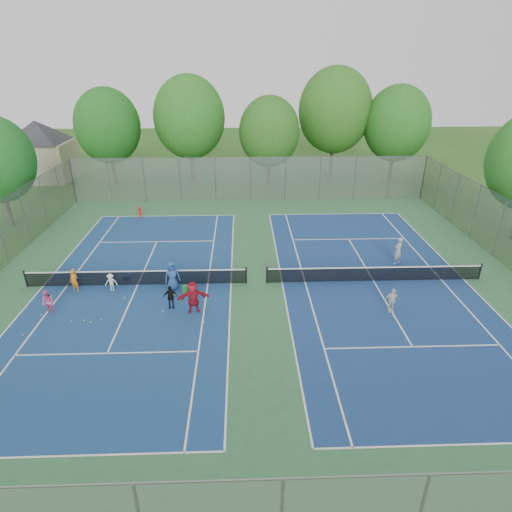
{
  "coord_description": "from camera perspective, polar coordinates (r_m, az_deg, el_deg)",
  "views": [
    {
      "loc": [
        -0.8,
        -22.23,
        12.24
      ],
      "look_at": [
        0.0,
        1.0,
        1.3
      ],
      "focal_mm": 30.0,
      "sensor_mm": 36.0,
      "label": 1
    }
  ],
  "objects": [
    {
      "name": "student_e",
      "position": [
        24.77,
        -11.1,
        -2.63
      ],
      "size": [
        0.99,
        0.8,
        1.75
      ],
      "primitive_type": "imported",
      "rotation": [
        0.0,
        0.0,
        0.33
      ],
      "color": "#264B8E",
      "rests_on": "ground"
    },
    {
      "name": "fence_north",
      "position": [
        39.59,
        -0.76,
        10.21
      ],
      "size": [
        32.0,
        0.1,
        4.0
      ],
      "primitive_type": "cube",
      "color": "gray",
      "rests_on": "ground"
    },
    {
      "name": "tennis_ball_9",
      "position": [
        23.15,
        -12.24,
        -7.27
      ],
      "size": [
        0.07,
        0.07,
        0.07
      ],
      "primitive_type": "sphere",
      "color": "#C1DD33",
      "rests_on": "ground"
    },
    {
      "name": "ground",
      "position": [
        25.39,
        0.08,
        -3.62
      ],
      "size": [
        120.0,
        120.0,
        0.0
      ],
      "primitive_type": "plane",
      "color": "#2B561A",
      "rests_on": "ground"
    },
    {
      "name": "tennis_ball_8",
      "position": [
        23.71,
        -28.63,
        -9.29
      ],
      "size": [
        0.07,
        0.07,
        0.07
      ],
      "primitive_type": "sphere",
      "color": "#D2EB36",
      "rests_on": "ground"
    },
    {
      "name": "net_right",
      "position": [
        26.35,
        15.49,
        -2.37
      ],
      "size": [
        12.87,
        0.1,
        0.91
      ],
      "primitive_type": "cube",
      "color": "black",
      "rests_on": "ground"
    },
    {
      "name": "court_right",
      "position": [
        26.55,
        15.38,
        -3.21
      ],
      "size": [
        10.97,
        23.77,
        0.01
      ],
      "primitive_type": "cube",
      "color": "navy",
      "rests_on": "court_pad"
    },
    {
      "name": "tennis_ball_0",
      "position": [
        20.39,
        -14.24,
        -12.49
      ],
      "size": [
        0.07,
        0.07,
        0.07
      ],
      "primitive_type": "sphere",
      "color": "#BDE535",
      "rests_on": "ground"
    },
    {
      "name": "student_d",
      "position": [
        23.17,
        -11.35,
        -5.37
      ],
      "size": [
        0.79,
        0.39,
        1.3
      ],
      "primitive_type": "imported",
      "rotation": [
        0.0,
        0.0,
        0.1
      ],
      "color": "black",
      "rests_on": "ground"
    },
    {
      "name": "instructor",
      "position": [
        28.77,
        18.41,
        0.66
      ],
      "size": [
        0.8,
        0.74,
        1.83
      ],
      "primitive_type": "imported",
      "rotation": [
        0.0,
        0.0,
        3.75
      ],
      "color": "gray",
      "rests_on": "ground"
    },
    {
      "name": "tennis_ball_4",
      "position": [
        23.61,
        -21.93,
        -8.0
      ],
      "size": [
        0.07,
        0.07,
        0.07
      ],
      "primitive_type": "sphere",
      "color": "#EFF238",
      "rests_on": "ground"
    },
    {
      "name": "tennis_ball_3",
      "position": [
        24.58,
        -7.34,
        -4.8
      ],
      "size": [
        0.07,
        0.07,
        0.07
      ],
      "primitive_type": "sphere",
      "color": "#B7D130",
      "rests_on": "ground"
    },
    {
      "name": "child_far_baseline",
      "position": [
        36.54,
        -15.21,
        5.59
      ],
      "size": [
        0.74,
        0.53,
        1.03
      ],
      "primitive_type": "imported",
      "rotation": [
        0.0,
        0.0,
        2.91
      ],
      "color": "red",
      "rests_on": "ground"
    },
    {
      "name": "net_left",
      "position": [
        25.92,
        -15.6,
        -2.86
      ],
      "size": [
        12.87,
        0.1,
        0.91
      ],
      "primitive_type": "cube",
      "color": "black",
      "rests_on": "ground"
    },
    {
      "name": "tennis_ball_5",
      "position": [
        24.98,
        -26.7,
        -7.05
      ],
      "size": [
        0.07,
        0.07,
        0.07
      ],
      "primitive_type": "sphere",
      "color": "#C6D331",
      "rests_on": "ground"
    },
    {
      "name": "house",
      "position": [
        51.49,
        -27.07,
        13.59
      ],
      "size": [
        11.03,
        11.03,
        7.3
      ],
      "color": "#B7A88C",
      "rests_on": "ground"
    },
    {
      "name": "tree_nc",
      "position": [
        43.86,
        1.79,
        16.21
      ],
      "size": [
        6.0,
        6.0,
        8.85
      ],
      "color": "#443326",
      "rests_on": "ground"
    },
    {
      "name": "ball_hopper",
      "position": [
        24.57,
        -9.41,
        -4.41
      ],
      "size": [
        0.32,
        0.32,
        0.48
      ],
      "primitive_type": "cube",
      "rotation": [
        0.0,
        0.0,
        -0.4
      ],
      "color": "green",
      "rests_on": "ground"
    },
    {
      "name": "tennis_ball_6",
      "position": [
        23.8,
        -23.36,
        -7.99
      ],
      "size": [
        0.07,
        0.07,
        0.07
      ],
      "primitive_type": "sphere",
      "color": "#A3C72E",
      "rests_on": "ground"
    },
    {
      "name": "ball_crate",
      "position": [
        26.83,
        -16.87,
        -2.79
      ],
      "size": [
        0.39,
        0.39,
        0.28
      ],
      "primitive_type": "cube",
      "rotation": [
        0.0,
        0.0,
        -0.25
      ],
      "color": "#1740AE",
      "rests_on": "ground"
    },
    {
      "name": "student_b",
      "position": [
        24.68,
        -26.01,
        -5.57
      ],
      "size": [
        0.8,
        0.73,
        1.34
      ],
      "primitive_type": "imported",
      "rotation": [
        0.0,
        0.0,
        -0.42
      ],
      "color": "#E2588E",
      "rests_on": "ground"
    },
    {
      "name": "tree_nl",
      "position": [
        45.89,
        -8.89,
        17.79
      ],
      "size": [
        7.2,
        7.2,
        10.69
      ],
      "color": "#443326",
      "rests_on": "ground"
    },
    {
      "name": "tennis_ball_7",
      "position": [
        24.5,
        -10.74,
        -5.17
      ],
      "size": [
        0.07,
        0.07,
        0.07
      ],
      "primitive_type": "sphere",
      "color": "yellow",
      "rests_on": "ground"
    },
    {
      "name": "student_a",
      "position": [
        26.33,
        -23.07,
        -3.02
      ],
      "size": [
        0.58,
        0.48,
        1.37
      ],
      "primitive_type": "imported",
      "rotation": [
        0.0,
        0.0,
        -0.35
      ],
      "color": "orange",
      "rests_on": "ground"
    },
    {
      "name": "tree_nw",
      "position": [
        46.6,
        -19.18,
        16.06
      ],
      "size": [
        6.4,
        6.4,
        9.58
      ],
      "color": "#443326",
      "rests_on": "ground"
    },
    {
      "name": "tennis_ball_10",
      "position": [
        21.97,
        -6.95,
        -8.76
      ],
      "size": [
        0.07,
        0.07,
        0.07
      ],
      "primitive_type": "sphere",
      "color": "yellow",
      "rests_on": "ground"
    },
    {
      "name": "teen_court_b",
      "position": [
        23.45,
        17.64,
        -5.64
      ],
      "size": [
        0.82,
        0.37,
        1.37
      ],
      "primitive_type": "imported",
      "rotation": [
        0.0,
        0.0,
        0.04
      ],
      "color": "silver",
      "rests_on": "ground"
    },
    {
      "name": "court_left",
      "position": [
        26.12,
        -15.49,
        -3.71
      ],
      "size": [
        10.97,
        23.77,
        0.01
      ],
      "primitive_type": "cube",
      "color": "navy",
      "rests_on": "court_pad"
    },
    {
      "name": "student_c",
      "position": [
        25.72,
        -18.75,
        -3.34
      ],
      "size": [
        0.72,
        0.45,
        1.06
      ],
      "primitive_type": "imported",
      "rotation": [
        0.0,
        0.0,
        0.09
      ],
      "color": "silver",
      "rests_on": "ground"
    },
    {
      "name": "tree_ne",
      "position": [
        47.39,
        18.3,
        16.4
      ],
      "size": [
        6.6,
        6.6,
        9.77
      ],
      "color": "#443326",
      "rests_on": "ground"
    },
    {
      "name": "tennis_ball_1",
      "position": [
        23.38,
        -19.91,
        -7.98
      ],
      "size": [
        0.07,
        0.07,
        0.07
      ],
      "primitive_type": "sphere",
      "color": "#D4EA36",
      "rests_on": "ground"
    },
    {
      "name": "tennis_ball_2",
      "position": [
        24.91,
        -17.11,
        -5.38
      ],
      "size": [
        0.07,
        0.07,
        0.07
      ],
      "primitive_type": "sphere",
      "color": "#DFEE37",
      "rests_on": "ground"
    },
    {
      "name": "tennis_ball_11",
      "position": [
        23.35,
        -21.15,
        -8.25
      ],
      "size": [
        0.07,
        0.07,
        0.07
      ],
      "primitive_type": "sphere",
      "color": "#CFE234",
      "rests_on": "ground"
    },
    {
      "name": "tree_nr",
      "position": [
        47.55,
        10.49,
        18.54
      ],
      "size": [
        7.6,
        7.6,
        11.42
      ],
      "color": "#443326",
      "rests_on": "ground"
    },
    {
      "name": "student_f",
      "position": [
        22.46,
        -8.38,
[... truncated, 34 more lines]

